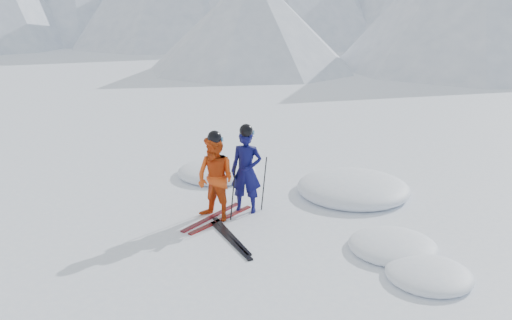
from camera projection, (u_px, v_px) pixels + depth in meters
The scene contains 12 objects.
ground at pixel (311, 241), 9.51m from camera, with size 160.00×160.00×0.00m, color white.
skier_blue at pixel (246, 171), 10.59m from camera, with size 0.61×0.40×1.68m, color #0C0D4B.
skier_red at pixel (215, 179), 10.21m from camera, with size 0.80×0.62×1.65m, color #D54411.
pole_blue_left at pixel (239, 180), 10.95m from camera, with size 0.02×0.02×1.12m, color black.
pole_blue_right at pixel (264, 184), 10.73m from camera, with size 0.02×0.02×1.12m, color black.
pole_red_left at pixel (212, 186), 10.65m from camera, with size 0.02×0.02×1.10m, color black.
pole_red_right at pixel (233, 193), 10.25m from camera, with size 0.02×0.02×1.10m, color black.
ski_worn_left at pixel (211, 217), 10.52m from camera, with size 0.09×1.70×0.03m, color black.
ski_worn_right at pixel (221, 220), 10.38m from camera, with size 0.09×1.70×0.03m, color black.
ski_loose_a at pixel (231, 235), 9.70m from camera, with size 0.09×1.70×0.03m, color black.
ski_loose_b at pixel (230, 240), 9.53m from camera, with size 0.09×1.70×0.03m, color black.
snow_lumps at pixel (324, 199), 11.46m from camera, with size 7.36×4.62×0.54m.
Camera 1 is at (4.17, -7.67, 4.15)m, focal length 38.00 mm.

